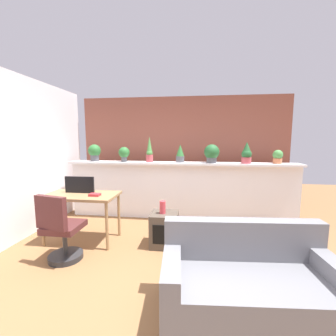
{
  "coord_description": "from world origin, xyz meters",
  "views": [
    {
      "loc": [
        0.32,
        -2.39,
        1.6
      ],
      "look_at": [
        -0.15,
        1.21,
        1.13
      ],
      "focal_mm": 24.06,
      "sensor_mm": 36.0,
      "label": 1
    }
  ],
  "objects_px": {
    "potted_plant_2": "(149,151)",
    "potted_plant_1": "(124,153)",
    "potted_plant_5": "(247,153)",
    "book_on_desk": "(95,195)",
    "tv_monitor": "(80,185)",
    "potted_plant_0": "(95,152)",
    "potted_plant_4": "(212,153)",
    "side_cube_shelf": "(164,229)",
    "vase_on_shelf": "(163,207)",
    "desk": "(82,199)",
    "office_chair": "(61,233)",
    "potted_plant_6": "(278,157)",
    "potted_plant_3": "(180,154)",
    "couch": "(249,284)"
  },
  "relations": [
    {
      "from": "potted_plant_1",
      "to": "potted_plant_6",
      "type": "height_order",
      "value": "potted_plant_1"
    },
    {
      "from": "potted_plant_1",
      "to": "potted_plant_5",
      "type": "xyz_separation_m",
      "value": [
        2.36,
        -0.03,
        0.02
      ]
    },
    {
      "from": "potted_plant_4",
      "to": "potted_plant_1",
      "type": "bearing_deg",
      "value": 179.53
    },
    {
      "from": "vase_on_shelf",
      "to": "desk",
      "type": "bearing_deg",
      "value": 179.86
    },
    {
      "from": "potted_plant_1",
      "to": "office_chair",
      "type": "height_order",
      "value": "potted_plant_1"
    },
    {
      "from": "potted_plant_5",
      "to": "side_cube_shelf",
      "type": "height_order",
      "value": "potted_plant_5"
    },
    {
      "from": "side_cube_shelf",
      "to": "book_on_desk",
      "type": "relative_size",
      "value": 3.19
    },
    {
      "from": "potted_plant_2",
      "to": "office_chair",
      "type": "distance_m",
      "value": 2.16
    },
    {
      "from": "potted_plant_6",
      "to": "tv_monitor",
      "type": "xyz_separation_m",
      "value": [
        -3.31,
        -1.11,
        -0.39
      ]
    },
    {
      "from": "potted_plant_0",
      "to": "potted_plant_5",
      "type": "relative_size",
      "value": 0.86
    },
    {
      "from": "side_cube_shelf",
      "to": "potted_plant_0",
      "type": "bearing_deg",
      "value": 143.77
    },
    {
      "from": "potted_plant_5",
      "to": "vase_on_shelf",
      "type": "height_order",
      "value": "potted_plant_5"
    },
    {
      "from": "office_chair",
      "to": "couch",
      "type": "height_order",
      "value": "office_chair"
    },
    {
      "from": "couch",
      "to": "potted_plant_6",
      "type": "bearing_deg",
      "value": 67.46
    },
    {
      "from": "potted_plant_5",
      "to": "book_on_desk",
      "type": "height_order",
      "value": "potted_plant_5"
    },
    {
      "from": "potted_plant_0",
      "to": "potted_plant_2",
      "type": "relative_size",
      "value": 0.67
    },
    {
      "from": "vase_on_shelf",
      "to": "book_on_desk",
      "type": "bearing_deg",
      "value": -175.89
    },
    {
      "from": "potted_plant_0",
      "to": "potted_plant_4",
      "type": "height_order",
      "value": "potted_plant_4"
    },
    {
      "from": "office_chair",
      "to": "couch",
      "type": "bearing_deg",
      "value": -15.26
    },
    {
      "from": "potted_plant_6",
      "to": "potted_plant_1",
      "type": "bearing_deg",
      "value": -179.39
    },
    {
      "from": "potted_plant_2",
      "to": "potted_plant_1",
      "type": "bearing_deg",
      "value": 177.87
    },
    {
      "from": "potted_plant_2",
      "to": "potted_plant_4",
      "type": "bearing_deg",
      "value": 0.26
    },
    {
      "from": "side_cube_shelf",
      "to": "vase_on_shelf",
      "type": "bearing_deg",
      "value": -174.2
    },
    {
      "from": "potted_plant_3",
      "to": "tv_monitor",
      "type": "relative_size",
      "value": 0.74
    },
    {
      "from": "office_chair",
      "to": "couch",
      "type": "xyz_separation_m",
      "value": [
        2.22,
        -0.61,
        -0.11
      ]
    },
    {
      "from": "tv_monitor",
      "to": "side_cube_shelf",
      "type": "distance_m",
      "value": 1.5
    },
    {
      "from": "potted_plant_0",
      "to": "potted_plant_1",
      "type": "relative_size",
      "value": 1.16
    },
    {
      "from": "potted_plant_4",
      "to": "potted_plant_5",
      "type": "xyz_separation_m",
      "value": [
        0.63,
        -0.02,
        -0.0
      ]
    },
    {
      "from": "potted_plant_5",
      "to": "book_on_desk",
      "type": "bearing_deg",
      "value": -153.64
    },
    {
      "from": "potted_plant_1",
      "to": "potted_plant_4",
      "type": "height_order",
      "value": "potted_plant_4"
    },
    {
      "from": "potted_plant_0",
      "to": "desk",
      "type": "relative_size",
      "value": 0.31
    },
    {
      "from": "potted_plant_2",
      "to": "tv_monitor",
      "type": "distance_m",
      "value": 1.47
    },
    {
      "from": "potted_plant_6",
      "to": "desk",
      "type": "bearing_deg",
      "value": -159.94
    },
    {
      "from": "office_chair",
      "to": "book_on_desk",
      "type": "height_order",
      "value": "office_chair"
    },
    {
      "from": "potted_plant_5",
      "to": "office_chair",
      "type": "distance_m",
      "value": 3.3
    },
    {
      "from": "potted_plant_0",
      "to": "potted_plant_4",
      "type": "bearing_deg",
      "value": -1.03
    },
    {
      "from": "potted_plant_0",
      "to": "tv_monitor",
      "type": "bearing_deg",
      "value": -77.06
    },
    {
      "from": "tv_monitor",
      "to": "side_cube_shelf",
      "type": "relative_size",
      "value": 0.94
    },
    {
      "from": "potted_plant_4",
      "to": "tv_monitor",
      "type": "xyz_separation_m",
      "value": [
        -2.11,
        -1.06,
        -0.45
      ]
    },
    {
      "from": "potted_plant_3",
      "to": "potted_plant_5",
      "type": "bearing_deg",
      "value": -2.85
    },
    {
      "from": "desk",
      "to": "office_chair",
      "type": "relative_size",
      "value": 1.21
    },
    {
      "from": "potted_plant_4",
      "to": "office_chair",
      "type": "relative_size",
      "value": 0.39
    },
    {
      "from": "potted_plant_3",
      "to": "office_chair",
      "type": "bearing_deg",
      "value": -128.07
    },
    {
      "from": "potted_plant_2",
      "to": "potted_plant_5",
      "type": "relative_size",
      "value": 1.27
    },
    {
      "from": "book_on_desk",
      "to": "vase_on_shelf",
      "type": "bearing_deg",
      "value": 4.11
    },
    {
      "from": "potted_plant_1",
      "to": "potted_plant_5",
      "type": "distance_m",
      "value": 2.36
    },
    {
      "from": "potted_plant_4",
      "to": "tv_monitor",
      "type": "bearing_deg",
      "value": -153.28
    },
    {
      "from": "office_chair",
      "to": "potted_plant_4",
      "type": "bearing_deg",
      "value": 41.07
    },
    {
      "from": "potted_plant_1",
      "to": "side_cube_shelf",
      "type": "distance_m",
      "value": 1.85
    },
    {
      "from": "potted_plant_3",
      "to": "office_chair",
      "type": "height_order",
      "value": "potted_plant_3"
    }
  ]
}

